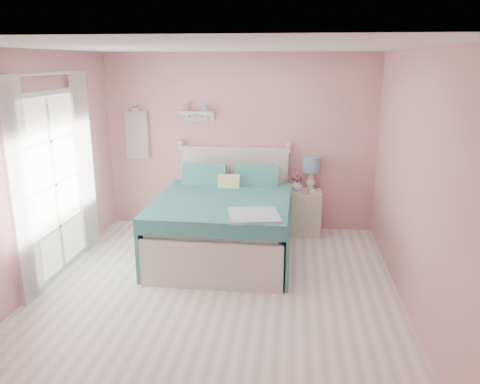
% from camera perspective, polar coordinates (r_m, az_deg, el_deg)
% --- Properties ---
extents(floor, '(4.50, 4.50, 0.00)m').
position_cam_1_polar(floor, '(5.28, -2.92, -12.29)').
color(floor, silver).
rests_on(floor, ground).
extents(room_shell, '(4.50, 4.50, 4.50)m').
position_cam_1_polar(room_shell, '(4.75, -3.18, 4.86)').
color(room_shell, '#D8898C').
rests_on(room_shell, floor).
extents(bed, '(1.72, 2.16, 1.25)m').
position_cam_1_polar(bed, '(6.18, -1.89, -3.78)').
color(bed, silver).
rests_on(bed, floor).
extents(nightstand, '(0.45, 0.45, 0.65)m').
position_cam_1_polar(nightstand, '(6.94, 7.95, -2.47)').
color(nightstand, silver).
rests_on(nightstand, floor).
extents(table_lamp, '(0.25, 0.25, 0.50)m').
position_cam_1_polar(table_lamp, '(6.84, 8.68, 3.05)').
color(table_lamp, white).
rests_on(table_lamp, nightstand).
extents(vase, '(0.20, 0.20, 0.17)m').
position_cam_1_polar(vase, '(6.85, 6.94, 0.88)').
color(vase, silver).
rests_on(vase, nightstand).
extents(teacup, '(0.14, 0.14, 0.09)m').
position_cam_1_polar(teacup, '(6.70, 7.95, 0.14)').
color(teacup, pink).
rests_on(teacup, nightstand).
extents(roses, '(0.14, 0.11, 0.12)m').
position_cam_1_polar(roses, '(6.82, 6.96, 1.85)').
color(roses, '#C24273').
rests_on(roses, vase).
extents(wall_shelf, '(0.50, 0.15, 0.25)m').
position_cam_1_polar(wall_shelf, '(6.97, -5.31, 9.52)').
color(wall_shelf, silver).
rests_on(wall_shelf, room_shell).
extents(hanging_dress, '(0.34, 0.03, 0.72)m').
position_cam_1_polar(hanging_dress, '(7.25, -12.47, 6.79)').
color(hanging_dress, white).
rests_on(hanging_dress, room_shell).
extents(french_door, '(0.04, 1.32, 2.16)m').
position_cam_1_polar(french_door, '(5.88, -21.72, 0.77)').
color(french_door, silver).
rests_on(french_door, floor).
extents(curtain_near, '(0.04, 0.40, 2.32)m').
position_cam_1_polar(curtain_near, '(5.20, -25.12, -0.22)').
color(curtain_near, white).
rests_on(curtain_near, floor).
extents(curtain_far, '(0.04, 0.40, 2.32)m').
position_cam_1_polar(curtain_far, '(6.48, -18.39, 3.35)').
color(curtain_far, white).
rests_on(curtain_far, floor).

